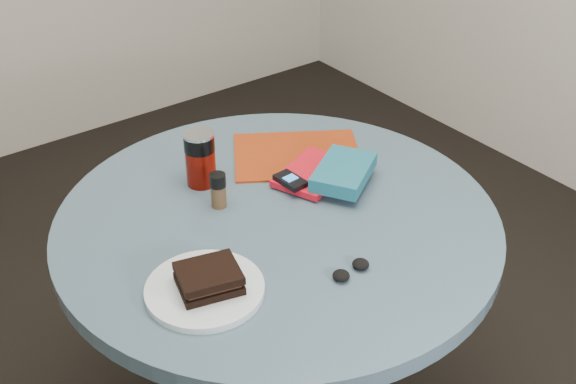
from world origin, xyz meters
TOP-DOWN VIEW (x-y plane):
  - table at (0.00, 0.00)m, footprint 1.00×1.00m
  - plate at (-0.27, -0.13)m, footprint 0.30×0.30m
  - sandwich at (-0.26, -0.13)m, footprint 0.14×0.13m
  - soda_can at (-0.07, 0.22)m, footprint 0.10×0.10m
  - pepper_grinder at (-0.09, 0.11)m, footprint 0.04×0.04m
  - magazine at (0.19, 0.18)m, footprint 0.40×0.37m
  - red_book at (0.16, 0.08)m, footprint 0.23×0.19m
  - novel at (0.20, 0.00)m, footprint 0.21×0.19m
  - mp3_player at (0.08, 0.06)m, footprint 0.05×0.08m
  - headphones at (-0.00, -0.25)m, footprint 0.09×0.04m

SIDE VIEW (x-z plane):
  - table at x=0.00m, z-range 0.21..0.96m
  - magazine at x=0.19m, z-range 0.75..0.76m
  - plate at x=-0.27m, z-range 0.75..0.76m
  - headphones at x=0.00m, z-range 0.75..0.77m
  - red_book at x=0.16m, z-range 0.76..0.77m
  - mp3_player at x=0.08m, z-range 0.77..0.79m
  - sandwich at x=-0.26m, z-range 0.76..0.81m
  - novel at x=0.20m, z-range 0.77..0.81m
  - pepper_grinder at x=-0.09m, z-range 0.75..0.84m
  - soda_can at x=-0.07m, z-range 0.75..0.89m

